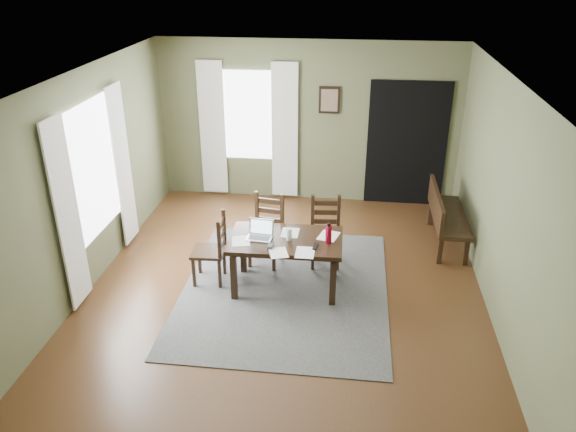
# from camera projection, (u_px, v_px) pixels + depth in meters

# --- Properties ---
(ground) EXTENTS (5.00, 6.00, 0.01)m
(ground) POSITION_uv_depth(u_px,v_px,m) (285.00, 289.00, 7.24)
(ground) COLOR #492C16
(room_shell) EXTENTS (5.02, 6.02, 2.71)m
(room_shell) POSITION_uv_depth(u_px,v_px,m) (285.00, 156.00, 6.46)
(room_shell) COLOR #595E3D
(room_shell) RESTS_ON ground
(rug) EXTENTS (2.60, 3.20, 0.01)m
(rug) POSITION_uv_depth(u_px,v_px,m) (285.00, 288.00, 7.23)
(rug) COLOR #474747
(rug) RESTS_ON ground
(dining_table) EXTENTS (1.42, 0.87, 0.70)m
(dining_table) POSITION_uv_depth(u_px,v_px,m) (286.00, 245.00, 7.00)
(dining_table) COLOR black
(dining_table) RESTS_ON rug
(chair_end) EXTENTS (0.44, 0.43, 0.95)m
(chair_end) POSITION_uv_depth(u_px,v_px,m) (212.00, 250.00, 7.22)
(chair_end) COLOR black
(chair_end) RESTS_ON rug
(chair_back_left) EXTENTS (0.49, 0.49, 0.97)m
(chair_back_left) POSITION_uv_depth(u_px,v_px,m) (267.00, 231.00, 7.67)
(chair_back_left) COLOR black
(chair_back_left) RESTS_ON rug
(chair_back_right) EXTENTS (0.45, 0.45, 0.95)m
(chair_back_right) POSITION_uv_depth(u_px,v_px,m) (325.00, 232.00, 7.66)
(chair_back_right) COLOR black
(chair_back_right) RESTS_ON rug
(bench) EXTENTS (0.47, 1.45, 0.82)m
(bench) POSITION_uv_depth(u_px,v_px,m) (444.00, 213.00, 8.17)
(bench) COLOR black
(bench) RESTS_ON ground
(laptop) EXTENTS (0.33, 0.28, 0.21)m
(laptop) POSITION_uv_depth(u_px,v_px,m) (260.00, 233.00, 6.98)
(laptop) COLOR #B7B7BC
(laptop) RESTS_ON dining_table
(computer_mouse) EXTENTS (0.06, 0.11, 0.04)m
(computer_mouse) POSITION_uv_depth(u_px,v_px,m) (270.00, 246.00, 6.74)
(computer_mouse) COLOR #3F3F42
(computer_mouse) RESTS_ON dining_table
(tv_remote) EXTENTS (0.06, 0.18, 0.02)m
(tv_remote) POSITION_uv_depth(u_px,v_px,m) (315.00, 246.00, 6.76)
(tv_remote) COLOR black
(tv_remote) RESTS_ON dining_table
(drinking_glass) EXTENTS (0.08, 0.08, 0.16)m
(drinking_glass) POSITION_uv_depth(u_px,v_px,m) (289.00, 234.00, 6.90)
(drinking_glass) COLOR silver
(drinking_glass) RESTS_ON dining_table
(water_bottle) EXTENTS (0.08, 0.08, 0.27)m
(water_bottle) POSITION_uv_depth(u_px,v_px,m) (329.00, 234.00, 6.81)
(water_bottle) COLOR #AA0D2C
(water_bottle) RESTS_ON dining_table
(paper_a) EXTENTS (0.27, 0.32, 0.00)m
(paper_a) POSITION_uv_depth(u_px,v_px,m) (241.00, 241.00, 6.90)
(paper_a) COLOR white
(paper_a) RESTS_ON dining_table
(paper_b) EXTENTS (0.22, 0.29, 0.00)m
(paper_b) POSITION_uv_depth(u_px,v_px,m) (305.00, 253.00, 6.64)
(paper_b) COLOR white
(paper_b) RESTS_ON dining_table
(paper_c) EXTENTS (0.22, 0.28, 0.00)m
(paper_c) POSITION_uv_depth(u_px,v_px,m) (290.00, 233.00, 7.10)
(paper_c) COLOR white
(paper_c) RESTS_ON dining_table
(paper_d) EXTENTS (0.30, 0.35, 0.00)m
(paper_d) POSITION_uv_depth(u_px,v_px,m) (329.00, 236.00, 7.02)
(paper_d) COLOR white
(paper_d) RESTS_ON dining_table
(paper_e) EXTENTS (0.28, 0.32, 0.00)m
(paper_e) POSITION_uv_depth(u_px,v_px,m) (278.00, 253.00, 6.63)
(paper_e) COLOR white
(paper_e) RESTS_ON dining_table
(window_left) EXTENTS (0.01, 1.30, 1.70)m
(window_left) POSITION_uv_depth(u_px,v_px,m) (93.00, 170.00, 7.06)
(window_left) COLOR white
(window_left) RESTS_ON ground
(window_back) EXTENTS (1.00, 0.01, 1.50)m
(window_back) POSITION_uv_depth(u_px,v_px,m) (248.00, 115.00, 9.39)
(window_back) COLOR white
(window_back) RESTS_ON ground
(curtain_left_near) EXTENTS (0.03, 0.48, 2.30)m
(curtain_left_near) POSITION_uv_depth(u_px,v_px,m) (67.00, 215.00, 6.43)
(curtain_left_near) COLOR silver
(curtain_left_near) RESTS_ON ground
(curtain_left_far) EXTENTS (0.03, 0.48, 2.30)m
(curtain_left_far) POSITION_uv_depth(u_px,v_px,m) (123.00, 166.00, 7.90)
(curtain_left_far) COLOR silver
(curtain_left_far) RESTS_ON ground
(curtain_back_left) EXTENTS (0.44, 0.03, 2.30)m
(curtain_back_left) POSITION_uv_depth(u_px,v_px,m) (212.00, 129.00, 9.54)
(curtain_back_left) COLOR silver
(curtain_back_left) RESTS_ON ground
(curtain_back_right) EXTENTS (0.44, 0.03, 2.30)m
(curtain_back_right) POSITION_uv_depth(u_px,v_px,m) (285.00, 132.00, 9.40)
(curtain_back_right) COLOR silver
(curtain_back_right) RESTS_ON ground
(framed_picture) EXTENTS (0.34, 0.03, 0.44)m
(framed_picture) POSITION_uv_depth(u_px,v_px,m) (329.00, 100.00, 9.11)
(framed_picture) COLOR black
(framed_picture) RESTS_ON ground
(doorway_back) EXTENTS (1.30, 0.03, 2.10)m
(doorway_back) POSITION_uv_depth(u_px,v_px,m) (407.00, 144.00, 9.27)
(doorway_back) COLOR black
(doorway_back) RESTS_ON ground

